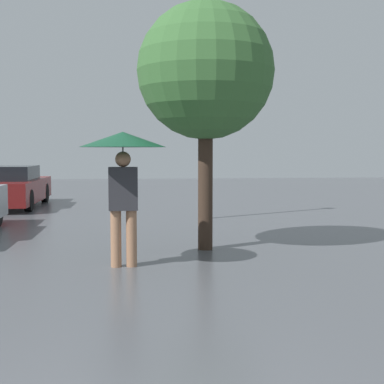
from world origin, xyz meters
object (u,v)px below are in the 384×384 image
at_px(parked_car_farthest, 11,187).
at_px(tree, 206,72).
at_px(pedestrian, 123,156).
at_px(street_lamp, 205,97).

xyz_separation_m(parked_car_farthest, tree, (4.69, -7.35, 2.31)).
height_order(pedestrian, parked_car_farthest, pedestrian).
distance_m(parked_car_farthest, tree, 9.02).
bearing_deg(parked_car_farthest, pedestrian, -68.45).
xyz_separation_m(pedestrian, parked_car_farthest, (-3.37, 8.54, -0.98)).
bearing_deg(parked_car_farthest, tree, -57.49).
height_order(pedestrian, street_lamp, street_lamp).
relative_size(tree, street_lamp, 0.89).
xyz_separation_m(pedestrian, street_lamp, (1.86, 5.19, 1.33)).
relative_size(parked_car_farthest, tree, 1.08).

